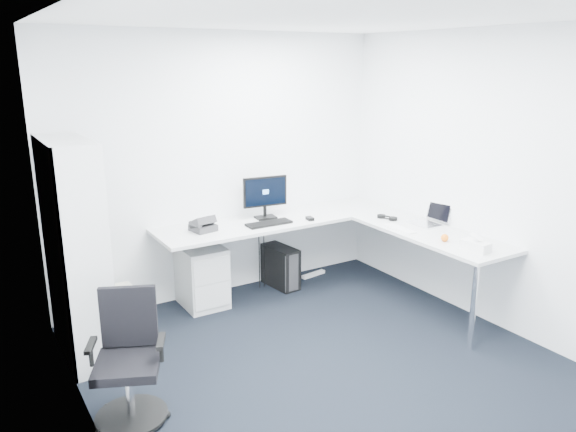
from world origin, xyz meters
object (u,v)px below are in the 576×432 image
task_chair (127,362)px  bookshelf (76,251)px  l_desk (303,263)px  laptop (425,214)px  monitor (265,197)px

task_chair → bookshelf: bearing=117.0°
l_desk → bookshelf: bearing=178.7°
task_chair → laptop: laptop is taller
l_desk → bookshelf: (-2.17, 0.05, 0.51)m
monitor → laptop: monitor is taller
bookshelf → monitor: bookshelf is taller
laptop → bookshelf: bearing=169.2°
bookshelf → monitor: (1.98, 0.38, 0.13)m
monitor → task_chair: bearing=-134.7°
monitor → laptop: size_ratio=1.49×
monitor → laptop: (1.25, -1.05, -0.12)m
bookshelf → l_desk: bearing=-1.3°
bookshelf → task_chair: bookshelf is taller
task_chair → monitor: bearing=62.5°
l_desk → monitor: monitor is taller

